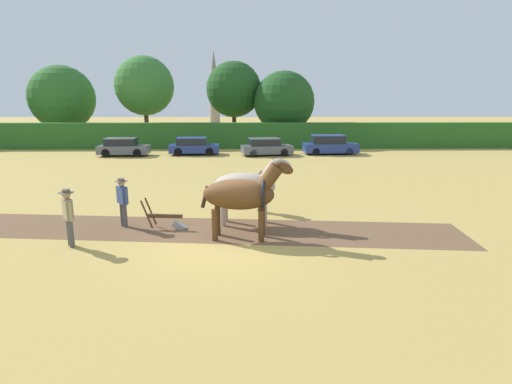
{
  "coord_description": "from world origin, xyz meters",
  "views": [
    {
      "loc": [
        0.73,
        -11.41,
        4.14
      ],
      "look_at": [
        1.04,
        2.33,
        1.1
      ],
      "focal_mm": 28.0,
      "sensor_mm": 36.0,
      "label": 1
    }
  ],
  "objects_px": {
    "church_spire": "(214,87)",
    "parked_car_left": "(194,146)",
    "farmer_beside_team": "(260,188)",
    "parked_car_far_left": "(123,147)",
    "tree_left": "(62,98)",
    "tree_center": "(234,90)",
    "tree_center_left": "(145,86)",
    "draft_horse_lead_left": "(242,194)",
    "tree_center_right": "(284,102)",
    "farmer_at_plow": "(122,199)",
    "draft_horse_lead_right": "(247,186)",
    "farmer_onlooker_left": "(68,213)",
    "plow": "(168,220)",
    "parked_car_center_left": "(266,147)",
    "parked_car_center": "(330,145)"
  },
  "relations": [
    {
      "from": "plow",
      "to": "parked_car_left",
      "type": "xyz_separation_m",
      "value": [
        -1.76,
        20.29,
        0.38
      ]
    },
    {
      "from": "tree_center_left",
      "to": "tree_center",
      "type": "bearing_deg",
      "value": 2.93
    },
    {
      "from": "parked_car_left",
      "to": "plow",
      "type": "bearing_deg",
      "value": -88.41
    },
    {
      "from": "tree_center_right",
      "to": "farmer_onlooker_left",
      "type": "height_order",
      "value": "tree_center_right"
    },
    {
      "from": "draft_horse_lead_left",
      "to": "farmer_onlooker_left",
      "type": "bearing_deg",
      "value": -167.33
    },
    {
      "from": "parked_car_left",
      "to": "parked_car_center_left",
      "type": "relative_size",
      "value": 0.96
    },
    {
      "from": "tree_center_left",
      "to": "draft_horse_lead_left",
      "type": "height_order",
      "value": "tree_center_left"
    },
    {
      "from": "draft_horse_lead_left",
      "to": "church_spire",
      "type": "bearing_deg",
      "value": 100.93
    },
    {
      "from": "draft_horse_lead_left",
      "to": "parked_car_center_left",
      "type": "height_order",
      "value": "draft_horse_lead_left"
    },
    {
      "from": "plow",
      "to": "tree_center_right",
      "type": "bearing_deg",
      "value": 82.98
    },
    {
      "from": "tree_center_right",
      "to": "farmer_beside_team",
      "type": "relative_size",
      "value": 4.47
    },
    {
      "from": "tree_center_left",
      "to": "draft_horse_lead_right",
      "type": "distance_m",
      "value": 31.53
    },
    {
      "from": "tree_left",
      "to": "draft_horse_lead_right",
      "type": "distance_m",
      "value": 36.16
    },
    {
      "from": "tree_center",
      "to": "parked_car_left",
      "type": "height_order",
      "value": "tree_center"
    },
    {
      "from": "parked_car_center_left",
      "to": "parked_car_center",
      "type": "bearing_deg",
      "value": -1.44
    },
    {
      "from": "tree_center_right",
      "to": "church_spire",
      "type": "bearing_deg",
      "value": 104.39
    },
    {
      "from": "draft_horse_lead_right",
      "to": "tree_center_right",
      "type": "bearing_deg",
      "value": 88.05
    },
    {
      "from": "tree_left",
      "to": "farmer_at_plow",
      "type": "bearing_deg",
      "value": -63.37
    },
    {
      "from": "tree_center_left",
      "to": "draft_horse_lead_left",
      "type": "distance_m",
      "value": 32.9
    },
    {
      "from": "farmer_onlooker_left",
      "to": "parked_car_far_left",
      "type": "xyz_separation_m",
      "value": [
        -4.82,
        21.25,
        -0.32
      ]
    },
    {
      "from": "tree_center",
      "to": "parked_car_far_left",
      "type": "xyz_separation_m",
      "value": [
        -8.7,
        -10.71,
        -4.91
      ]
    },
    {
      "from": "farmer_at_plow",
      "to": "farmer_beside_team",
      "type": "xyz_separation_m",
      "value": [
        4.76,
        1.78,
        -0.03
      ]
    },
    {
      "from": "tree_center_right",
      "to": "farmer_at_plow",
      "type": "relative_size",
      "value": 4.38
    },
    {
      "from": "tree_center_left",
      "to": "parked_car_left",
      "type": "bearing_deg",
      "value": -57.34
    },
    {
      "from": "church_spire",
      "to": "parked_car_left",
      "type": "relative_size",
      "value": 3.44
    },
    {
      "from": "draft_horse_lead_right",
      "to": "parked_car_far_left",
      "type": "relative_size",
      "value": 0.71
    },
    {
      "from": "farmer_beside_team",
      "to": "parked_car_center_left",
      "type": "xyz_separation_m",
      "value": [
        1.05,
        17.51,
        -0.27
      ]
    },
    {
      "from": "draft_horse_lead_left",
      "to": "farmer_at_plow",
      "type": "height_order",
      "value": "draft_horse_lead_left"
    },
    {
      "from": "tree_center",
      "to": "tree_left",
      "type": "bearing_deg",
      "value": 178.66
    },
    {
      "from": "tree_center_right",
      "to": "draft_horse_lead_right",
      "type": "distance_m",
      "value": 28.41
    },
    {
      "from": "parked_car_center_left",
      "to": "tree_left",
      "type": "bearing_deg",
      "value": 142.42
    },
    {
      "from": "draft_horse_lead_right",
      "to": "plow",
      "type": "distance_m",
      "value": 2.92
    },
    {
      "from": "parked_car_left",
      "to": "parked_car_center_left",
      "type": "xyz_separation_m",
      "value": [
        5.99,
        -0.69,
        -0.01
      ]
    },
    {
      "from": "draft_horse_lead_right",
      "to": "farmer_beside_team",
      "type": "height_order",
      "value": "draft_horse_lead_right"
    },
    {
      "from": "farmer_beside_team",
      "to": "parked_car_far_left",
      "type": "relative_size",
      "value": 0.41
    },
    {
      "from": "parked_car_center_left",
      "to": "farmer_onlooker_left",
      "type": "bearing_deg",
      "value": -117.44
    },
    {
      "from": "farmer_beside_team",
      "to": "tree_left",
      "type": "bearing_deg",
      "value": 112.05
    },
    {
      "from": "draft_horse_lead_right",
      "to": "farmer_at_plow",
      "type": "xyz_separation_m",
      "value": [
        -4.26,
        -0.18,
        -0.37
      ]
    },
    {
      "from": "tree_center",
      "to": "church_spire",
      "type": "height_order",
      "value": "church_spire"
    },
    {
      "from": "tree_left",
      "to": "tree_center_left",
      "type": "bearing_deg",
      "value": -5.71
    },
    {
      "from": "farmer_at_plow",
      "to": "tree_center",
      "type": "bearing_deg",
      "value": 42.98
    },
    {
      "from": "church_spire",
      "to": "tree_left",
      "type": "bearing_deg",
      "value": -109.36
    },
    {
      "from": "draft_horse_lead_right",
      "to": "farmer_onlooker_left",
      "type": "height_order",
      "value": "draft_horse_lead_right"
    },
    {
      "from": "farmer_beside_team",
      "to": "parked_car_center",
      "type": "xyz_separation_m",
      "value": [
        6.44,
        18.29,
        -0.2
      ]
    },
    {
      "from": "tree_left",
      "to": "plow",
      "type": "height_order",
      "value": "tree_left"
    },
    {
      "from": "tree_center_right",
      "to": "plow",
      "type": "relative_size",
      "value": 4.96
    },
    {
      "from": "tree_center_right",
      "to": "farmer_at_plow",
      "type": "height_order",
      "value": "tree_center_right"
    },
    {
      "from": "tree_center",
      "to": "church_spire",
      "type": "relative_size",
      "value": 0.6
    },
    {
      "from": "farmer_beside_team",
      "to": "parked_car_left",
      "type": "bearing_deg",
      "value": 92.3
    },
    {
      "from": "tree_left",
      "to": "parked_car_center_left",
      "type": "xyz_separation_m",
      "value": [
        21.08,
        -11.15,
        -4.06
      ]
    }
  ]
}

